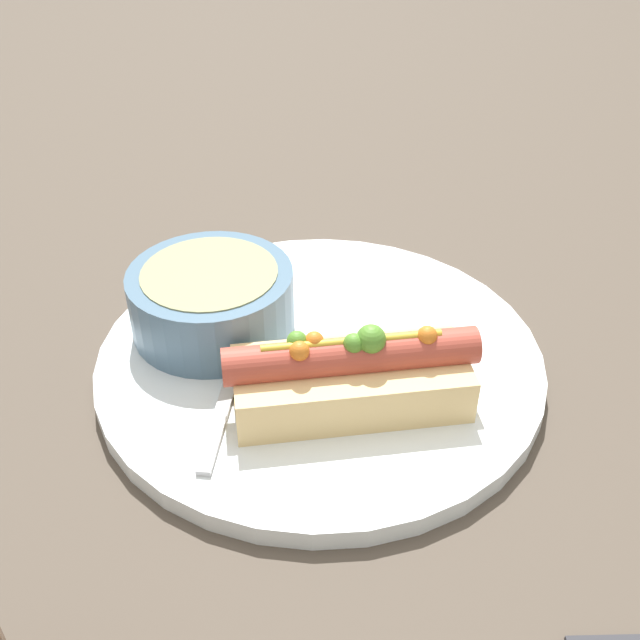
{
  "coord_description": "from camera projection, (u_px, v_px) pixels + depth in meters",
  "views": [
    {
      "loc": [
        -0.14,
        -0.37,
        0.33
      ],
      "look_at": [
        0.0,
        0.0,
        0.04
      ],
      "focal_mm": 42.0,
      "sensor_mm": 36.0,
      "label": 1
    }
  ],
  "objects": [
    {
      "name": "ground_plane",
      "position": [
        320.0,
        367.0,
        0.51
      ],
      "size": [
        4.0,
        4.0,
        0.0
      ],
      "primitive_type": "plane",
      "color": "#4C4238"
    },
    {
      "name": "dinner_plate",
      "position": [
        320.0,
        359.0,
        0.51
      ],
      "size": [
        0.3,
        0.3,
        0.01
      ],
      "color": "white",
      "rests_on": "ground_plane"
    },
    {
      "name": "soup_bowl",
      "position": [
        212.0,
        298.0,
        0.51
      ],
      "size": [
        0.11,
        0.11,
        0.05
      ],
      "color": "slate",
      "rests_on": "dinner_plate"
    },
    {
      "name": "hot_dog",
      "position": [
        355.0,
        374.0,
        0.45
      ],
      "size": [
        0.15,
        0.09,
        0.06
      ],
      "rotation": [
        0.0,
        0.0,
        -0.22
      ],
      "color": "#E5C17F",
      "rests_on": "dinner_plate"
    },
    {
      "name": "spoon",
      "position": [
        241.0,
        345.0,
        0.5
      ],
      "size": [
        0.09,
        0.15,
        0.01
      ],
      "rotation": [
        0.0,
        0.0,
        1.1
      ],
      "color": "#B7B7BC",
      "rests_on": "dinner_plate"
    }
  ]
}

